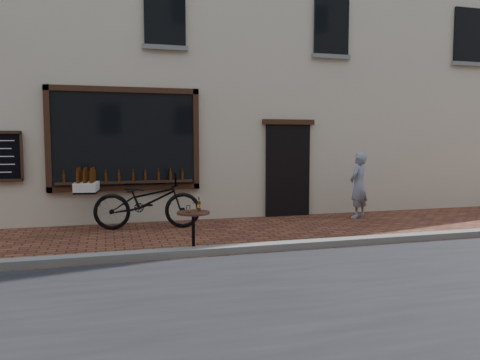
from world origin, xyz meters
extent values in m
plane|color=#51281A|center=(0.00, 0.00, 0.00)|extent=(90.00, 90.00, 0.00)
cube|color=slate|center=(0.00, 0.20, 0.06)|extent=(90.00, 0.25, 0.12)
cube|color=beige|center=(0.00, 6.50, 5.00)|extent=(28.00, 6.00, 10.00)
cube|color=black|center=(-1.90, 3.45, 1.85)|extent=(3.00, 0.06, 2.00)
cube|color=black|center=(-1.90, 3.43, 2.91)|extent=(3.24, 0.10, 0.12)
cube|color=black|center=(-1.90, 3.43, 0.79)|extent=(3.24, 0.10, 0.12)
cube|color=black|center=(-3.46, 3.43, 1.85)|extent=(0.12, 0.10, 2.24)
cube|color=black|center=(-0.34, 3.43, 1.85)|extent=(0.12, 0.10, 2.24)
cube|color=black|center=(-1.90, 3.38, 0.92)|extent=(2.90, 0.16, 0.05)
cube|color=black|center=(1.90, 3.46, 1.10)|extent=(1.10, 0.10, 2.20)
cube|color=black|center=(1.90, 3.43, 2.26)|extent=(1.30, 0.10, 0.12)
cube|color=black|center=(-4.30, 3.44, 1.50)|extent=(0.62, 0.04, 0.92)
cylinder|color=#3D1C07|center=(-3.15, 3.38, 1.04)|extent=(0.06, 0.06, 0.19)
cylinder|color=#3D1C07|center=(-2.87, 3.38, 1.04)|extent=(0.06, 0.06, 0.19)
cylinder|color=#3D1C07|center=(-2.59, 3.38, 1.04)|extent=(0.06, 0.06, 0.19)
cylinder|color=#3D1C07|center=(-2.32, 3.38, 1.04)|extent=(0.06, 0.06, 0.19)
cylinder|color=#3D1C07|center=(-2.04, 3.38, 1.04)|extent=(0.06, 0.06, 0.19)
cylinder|color=#3D1C07|center=(-1.76, 3.38, 1.04)|extent=(0.06, 0.06, 0.19)
cylinder|color=#3D1C07|center=(-1.48, 3.38, 1.04)|extent=(0.06, 0.06, 0.19)
cylinder|color=#3D1C07|center=(-1.21, 3.38, 1.04)|extent=(0.06, 0.06, 0.19)
cylinder|color=#3D1C07|center=(-0.93, 3.38, 1.04)|extent=(0.06, 0.06, 0.19)
cylinder|color=#3D1C07|center=(-0.65, 3.38, 1.04)|extent=(0.06, 0.06, 0.19)
cube|color=black|center=(-1.00, 3.46, 4.60)|extent=(0.90, 0.06, 1.40)
cube|color=black|center=(3.00, 3.46, 4.60)|extent=(0.90, 0.06, 1.40)
cube|color=black|center=(7.00, 3.46, 4.60)|extent=(0.90, 0.06, 1.40)
imported|color=black|center=(-1.50, 2.71, 0.57)|extent=(2.25, 1.00, 1.14)
cube|color=black|center=(-2.69, 2.85, 0.79)|extent=(0.50, 0.65, 0.04)
cube|color=silver|center=(-2.69, 2.85, 0.89)|extent=(0.50, 0.68, 0.18)
cylinder|color=#3D1C07|center=(-2.59, 2.61, 1.10)|extent=(0.07, 0.07, 0.24)
cylinder|color=#3D1C07|center=(-2.72, 2.62, 1.10)|extent=(0.07, 0.07, 0.24)
cylinder|color=#3D1C07|center=(-2.85, 2.64, 1.10)|extent=(0.07, 0.07, 0.24)
cylinder|color=#3D1C07|center=(-2.58, 2.76, 1.10)|extent=(0.07, 0.07, 0.24)
cylinder|color=#3D1C07|center=(-2.70, 2.77, 1.10)|extent=(0.07, 0.07, 0.24)
cylinder|color=#3D1C07|center=(-2.83, 2.79, 1.10)|extent=(0.07, 0.07, 0.24)
cylinder|color=#3D1C07|center=(-2.56, 2.91, 1.10)|extent=(0.07, 0.07, 0.24)
cylinder|color=#3D1C07|center=(-2.69, 2.93, 1.10)|extent=(0.07, 0.07, 0.24)
cylinder|color=#3D1C07|center=(-2.81, 2.94, 1.10)|extent=(0.07, 0.07, 0.24)
cylinder|color=#3D1C07|center=(-2.54, 3.06, 1.10)|extent=(0.07, 0.07, 0.24)
cylinder|color=black|center=(-0.97, 0.35, 0.01)|extent=(0.39, 0.39, 0.03)
cylinder|color=black|center=(-0.97, 0.35, 0.34)|extent=(0.05, 0.05, 0.62)
cylinder|color=black|center=(-0.97, 0.35, 0.66)|extent=(0.53, 0.53, 0.04)
cylinder|color=gold|center=(-0.86, 0.40, 0.76)|extent=(0.06, 0.06, 0.05)
cylinder|color=white|center=(-1.06, 0.29, 0.74)|extent=(0.07, 0.07, 0.11)
imported|color=gray|center=(3.39, 2.72, 0.77)|extent=(0.67, 0.61, 1.54)
camera|label=1|loc=(-2.29, -7.02, 1.83)|focal=35.00mm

